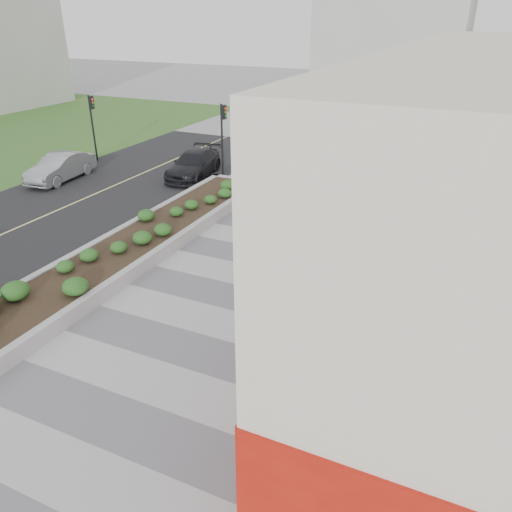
# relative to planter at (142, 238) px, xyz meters

# --- Properties ---
(ground) EXTENTS (160.00, 160.00, 0.00)m
(ground) POSITION_rel_planter_xyz_m (5.50, -7.00, -0.42)
(ground) COLOR gray
(ground) RESTS_ON ground
(walkway) EXTENTS (8.00, 36.00, 0.01)m
(walkway) POSITION_rel_planter_xyz_m (5.50, -4.00, -0.41)
(walkway) COLOR #A8A8AD
(walkway) RESTS_ON ground
(building) EXTENTS (6.04, 24.08, 8.00)m
(building) POSITION_rel_planter_xyz_m (12.48, 1.98, 3.56)
(building) COLOR beige
(building) RESTS_ON ground
(planter) EXTENTS (3.00, 18.00, 0.90)m
(planter) POSITION_rel_planter_xyz_m (0.00, 0.00, 0.00)
(planter) COLOR #9E9EA0
(planter) RESTS_ON ground
(street) EXTENTS (10.00, 40.00, 0.00)m
(street) POSITION_rel_planter_xyz_m (-6.50, 0.00, -0.42)
(street) COLOR black
(street) RESTS_ON ground
(traffic_signal_near) EXTENTS (0.33, 0.28, 4.20)m
(traffic_signal_near) POSITION_rel_planter_xyz_m (-1.73, 10.50, 2.34)
(traffic_signal_near) COLOR black
(traffic_signal_near) RESTS_ON ground
(traffic_signal_far) EXTENTS (0.33, 0.28, 4.20)m
(traffic_signal_far) POSITION_rel_planter_xyz_m (-10.93, 10.00, 2.34)
(traffic_signal_far) COLOR black
(traffic_signal_far) RESTS_ON ground
(distant_bldg_north_l) EXTENTS (16.00, 12.00, 20.00)m
(distant_bldg_north_l) POSITION_rel_planter_xyz_m (0.50, 48.00, 9.58)
(distant_bldg_north_l) COLOR #ADAAA3
(distant_bldg_north_l) RESTS_ON ground
(manhole_cover) EXTENTS (0.44, 0.44, 0.01)m
(manhole_cover) POSITION_rel_planter_xyz_m (6.00, -4.00, -0.42)
(manhole_cover) COLOR #595654
(manhole_cover) RESTS_ON ground
(skateboarder) EXTENTS (0.55, 0.73, 1.50)m
(skateboarder) POSITION_rel_planter_xyz_m (6.64, 1.88, 0.34)
(skateboarder) COLOR beige
(skateboarder) RESTS_ON ground
(car_silver) EXTENTS (2.06, 4.79, 1.53)m
(car_silver) POSITION_rel_planter_xyz_m (-9.95, 5.75, 0.35)
(car_silver) COLOR #94989B
(car_silver) RESTS_ON ground
(car_dark) EXTENTS (2.86, 5.37, 1.48)m
(car_dark) POSITION_rel_planter_xyz_m (-3.28, 9.62, 0.32)
(car_dark) COLOR black
(car_dark) RESTS_ON ground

